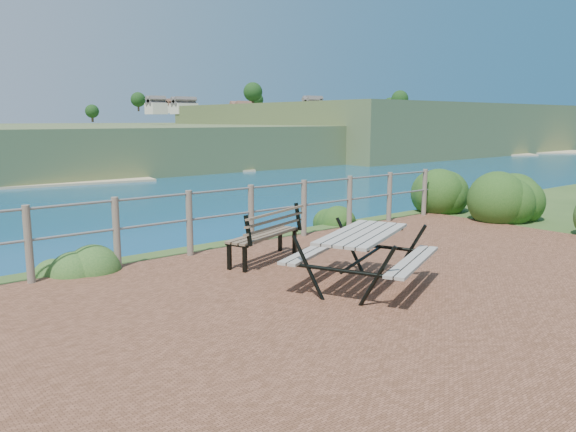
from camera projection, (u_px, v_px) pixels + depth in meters
name	position (u px, v px, depth m)	size (l,w,h in m)	color
ground	(414.00, 294.00, 6.76)	(10.00, 7.00, 0.12)	brown
safety_railing	(251.00, 212.00, 9.21)	(9.40, 0.10, 1.00)	#6B5B4C
distant_bay	(302.00, 127.00, 269.53)	(290.00, 232.36, 24.00)	#43552A
picnic_table	(362.00, 254.00, 6.91)	(1.76, 1.32, 0.69)	#A19D91
park_bench	(264.00, 227.00, 8.16)	(1.45, 0.79, 0.80)	brown
shrub_right_front	(515.00, 220.00, 11.68)	(1.36, 1.36, 1.93)	#153E13
shrub_right_edge	(438.00, 213.00, 12.63)	(1.15, 1.15, 1.64)	#153E13
shrub_lip_west	(70.00, 271.00, 7.78)	(0.79, 0.79, 0.54)	#28541F
shrub_lip_east	(328.00, 222.00, 11.50)	(0.86, 0.86, 0.64)	#153E13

